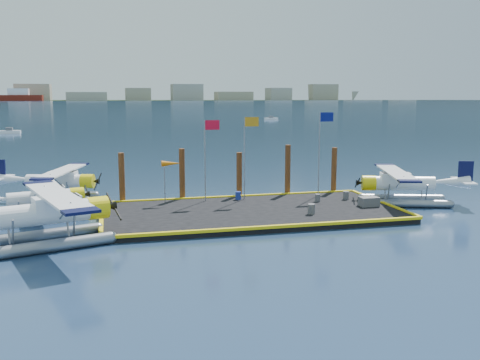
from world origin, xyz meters
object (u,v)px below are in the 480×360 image
object	(u,v)px
flagpole_blue	(322,141)
piling_0	(122,180)
crate	(369,202)
flagpole_red	(208,148)
seaplane_c	(58,183)
piling_1	(182,176)
seaplane_b	(44,200)
piling_2	(239,177)
piling_3	(288,172)
drum_1	(311,209)
windsock	(171,164)
seaplane_a	(49,217)
flagpole_yellow	(247,145)
drum_5	(238,196)
seaplane_d	(400,185)
piling_4	(334,172)
drum_4	(346,195)
drum_2	(318,198)

from	to	relation	value
flagpole_blue	piling_0	size ratio (longest dim) A/B	1.62
crate	flagpole_red	bearing A→B (deg)	156.58
seaplane_c	piling_1	distance (m)	9.82
seaplane_b	seaplane_c	size ratio (longest dim) A/B	0.94
piling_2	piling_3	bearing A→B (deg)	0.00
drum_1	windsock	world-z (taller)	windsock
flagpole_red	piling_0	world-z (taller)	flagpole_red
drum_1	flagpole_blue	world-z (taller)	flagpole_blue
seaplane_c	crate	xyz separation A→B (m)	(21.74, -9.37, -0.69)
flagpole_red	drum_1	bearing A→B (deg)	-46.35
seaplane_a	flagpole_yellow	world-z (taller)	flagpole_yellow
seaplane_c	piling_0	bearing A→B (deg)	72.10
drum_1	drum_5	xyz separation A→B (m)	(-3.51, 6.05, -0.04)
seaplane_d	piling_4	world-z (taller)	piling_4
piling_1	flagpole_red	bearing A→B (deg)	-43.15
drum_5	piling_2	distance (m)	2.10
drum_5	flagpole_blue	bearing A→B (deg)	0.43
flagpole_blue	seaplane_b	bearing A→B (deg)	-175.32
seaplane_b	seaplane_d	bearing A→B (deg)	73.74
drum_5	piling_4	bearing A→B (deg)	10.99
drum_4	piling_2	size ratio (longest dim) A/B	0.16
piling_0	piling_2	xyz separation A→B (m)	(9.00, 0.00, -0.10)
windsock	piling_0	world-z (taller)	piling_0
windsock	piling_2	xyz separation A→B (m)	(5.53, 1.60, -1.33)
drum_4	flagpole_red	xyz separation A→B (m)	(-10.23, 1.96, 3.69)
seaplane_d	windsock	world-z (taller)	windsock
drum_5	piling_0	size ratio (longest dim) A/B	0.15
seaplane_d	drum_5	distance (m)	12.28
seaplane_a	seaplane_d	xyz separation A→B (m)	(24.61, 5.53, -0.19)
piling_1	seaplane_d	bearing A→B (deg)	-15.79
crate	flagpole_red	size ratio (longest dim) A/B	0.22
seaplane_b	piling_1	world-z (taller)	piling_1
drum_2	piling_4	bearing A→B (deg)	52.22
drum_1	drum_4	xyz separation A→B (m)	(4.42, 4.14, -0.04)
seaplane_d	drum_1	distance (m)	9.02
piling_1	piling_2	xyz separation A→B (m)	(4.50, 0.00, -0.20)
drum_4	crate	distance (m)	2.75
seaplane_d	piling_4	distance (m)	5.69
piling_2	flagpole_blue	bearing A→B (deg)	-14.48
piling_0	seaplane_a	bearing A→B (deg)	-112.58
flagpole_red	flagpole_blue	bearing A→B (deg)	-0.00
drum_2	windsock	xyz separation A→B (m)	(-10.57, 2.22, 2.55)
drum_5	windsock	world-z (taller)	windsock
flagpole_red	piling_0	bearing A→B (deg)	165.54
seaplane_a	seaplane_b	world-z (taller)	seaplane_a
drum_1	windsock	size ratio (longest dim) A/B	0.22
seaplane_a	flagpole_red	distance (m)	13.66
drum_5	windsock	xyz separation A→B (m)	(-5.03, 0.05, 2.52)
piling_4	crate	bearing A→B (deg)	-90.46
seaplane_a	drum_4	world-z (taller)	seaplane_a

